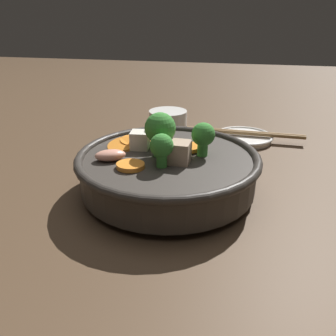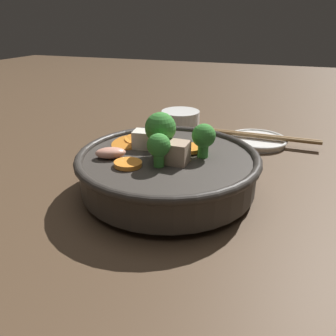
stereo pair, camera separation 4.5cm
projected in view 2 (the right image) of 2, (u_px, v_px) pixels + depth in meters
The scene contains 5 objects.
ground_plane at pixel (168, 191), 0.47m from camera, with size 3.00×3.00×0.00m, color #4C3826.
stirfry_bowl at pixel (168, 166), 0.45m from camera, with size 0.25×0.25×0.11m.
side_saucer at pixel (257, 140), 0.65m from camera, with size 0.12×0.12×0.01m.
tea_cup at pixel (180, 124), 0.67m from camera, with size 0.08×0.08×0.06m.
chopsticks_pair at pixel (258, 136), 0.64m from camera, with size 0.23×0.02×0.01m.
Camera 2 is at (0.14, -0.39, 0.23)m, focal length 35.00 mm.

